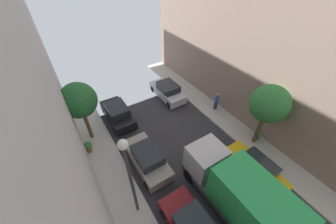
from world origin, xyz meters
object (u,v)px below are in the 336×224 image
at_px(parked_car_right_4, 168,91).
at_px(pedestrian, 217,101).
at_px(lamp_post, 129,172).
at_px(parked_car_left_5, 118,113).
at_px(potted_plant_0, 258,135).
at_px(street_tree_2, 79,101).
at_px(parked_car_left_4, 147,158).
at_px(street_tree_1, 269,104).
at_px(delivery_truck, 239,194).
at_px(parked_car_right_3, 254,169).
at_px(potted_plant_3, 88,146).

height_order(parked_car_right_4, pedestrian, pedestrian).
bearing_deg(lamp_post, parked_car_left_5, 76.41).
distance_m(parked_car_right_4, potted_plant_0, 8.97).
bearing_deg(pedestrian, street_tree_2, 166.20).
bearing_deg(parked_car_left_5, parked_car_left_4, -90.00).
relative_size(parked_car_left_4, street_tree_1, 0.85).
xyz_separation_m(parked_car_left_5, potted_plant_0, (8.26, -7.95, -0.16)).
bearing_deg(pedestrian, potted_plant_0, -86.92).
height_order(parked_car_left_5, delivery_truck, delivery_truck).
bearing_deg(street_tree_1, street_tree_2, 145.45).
bearing_deg(parked_car_left_4, parked_car_left_5, 90.00).
distance_m(parked_car_left_4, delivery_truck, 5.99).
bearing_deg(parked_car_right_3, pedestrian, 67.54).
distance_m(delivery_truck, lamp_post, 5.84).
bearing_deg(parked_car_right_3, street_tree_1, 37.36).
bearing_deg(lamp_post, street_tree_2, 95.34).
height_order(parked_car_left_4, parked_car_left_5, same).
distance_m(street_tree_1, potted_plant_3, 12.71).
bearing_deg(parked_car_left_5, lamp_post, -103.59).
bearing_deg(parked_car_right_4, parked_car_left_4, -131.97).
bearing_deg(parked_car_right_3, lamp_post, 164.81).
bearing_deg(potted_plant_3, pedestrian, -6.48).
bearing_deg(pedestrian, parked_car_left_5, 156.46).
xyz_separation_m(delivery_truck, pedestrian, (5.32, 7.20, -0.71)).
xyz_separation_m(delivery_truck, street_tree_1, (5.09, 2.68, 2.01)).
relative_size(parked_car_right_3, street_tree_2, 0.87).
relative_size(delivery_truck, street_tree_1, 1.33).
distance_m(delivery_truck, street_tree_2, 11.27).
distance_m(pedestrian, potted_plant_3, 11.18).
bearing_deg(parked_car_right_4, potted_plant_0, -71.39).
xyz_separation_m(street_tree_1, potted_plant_3, (-10.87, 5.78, -3.14)).
xyz_separation_m(pedestrian, lamp_post, (-9.92, -4.36, 2.92)).
height_order(parked_car_right_3, potted_plant_0, parked_car_right_3).
xyz_separation_m(parked_car_left_5, delivery_truck, (2.70, -10.69, 1.07)).
bearing_deg(potted_plant_0, potted_plant_3, 153.27).
height_order(delivery_truck, street_tree_2, street_tree_2).
bearing_deg(potted_plant_0, parked_car_right_3, -146.56).
bearing_deg(street_tree_2, potted_plant_3, -111.75).
bearing_deg(parked_car_left_4, potted_plant_0, -16.84).
distance_m(delivery_truck, potted_plant_3, 10.31).
distance_m(parked_car_left_5, parked_car_right_4, 5.43).
height_order(parked_car_left_4, pedestrian, pedestrian).
bearing_deg(parked_car_left_5, parked_car_right_4, 5.86).
height_order(potted_plant_0, lamp_post, lamp_post).
bearing_deg(delivery_truck, potted_plant_3, 124.36).
relative_size(potted_plant_0, potted_plant_3, 0.86).
relative_size(parked_car_left_5, potted_plant_3, 4.71).
relative_size(potted_plant_3, lamp_post, 0.15).
xyz_separation_m(street_tree_2, lamp_post, (0.65, -6.96, 0.30)).
relative_size(delivery_truck, lamp_post, 1.12).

